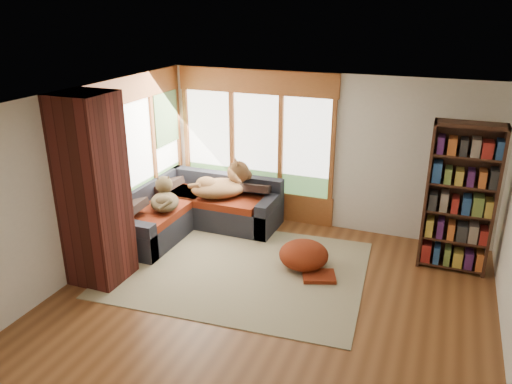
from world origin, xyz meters
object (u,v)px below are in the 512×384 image
Objects in this scene: sectional_sofa at (199,209)px; area_rug at (239,268)px; brick_chimney at (93,191)px; dog_tan at (223,182)px; bookshelf at (460,199)px; pouf at (304,254)px; dog_brindle at (164,196)px.

sectional_sofa is 1.71m from area_rug.
brick_chimney reaches higher than dog_tan.
bookshelf is 2.31m from pouf.
brick_chimney reaches higher than bookshelf.
brick_chimney is 2.31m from area_rug.
area_rug is (1.24, -1.15, -0.30)m from sectional_sofa.
brick_chimney is at bearing 141.66° from dog_brindle.
sectional_sofa is 3.05× the size of pouf.
sectional_sofa is 0.81m from dog_brindle.
dog_tan reaches higher than area_rug.
sectional_sofa is at bearing 77.71° from brick_chimney.
dog_brindle is at bearing 82.52° from brick_chimney.
sectional_sofa is 4.17m from bookshelf.
pouf is at bearing -159.28° from bookshelf.
pouf is (2.10, -0.74, -0.10)m from sectional_sofa.
bookshelf reaches higher than dog_tan.
area_rug is 0.97m from pouf.
brick_chimney is 0.73× the size of area_rug.
dog_brindle is (-1.50, 0.51, 0.73)m from area_rug.
bookshelf reaches higher than pouf.
dog_tan is at bearing 122.71° from area_rug.
sectional_sofa is at bearing -53.14° from dog_brindle.
bookshelf is 3.68m from dog_tan.
brick_chimney reaches higher than area_rug.
brick_chimney is at bearing -145.09° from dog_tan.
brick_chimney reaches higher than pouf.
sectional_sofa is at bearing 160.49° from pouf.
dog_tan is 1.03m from dog_brindle.
brick_chimney is at bearing -103.34° from sectional_sofa.
pouf is (-2.00, -0.75, -0.87)m from bookshelf.
area_rug is 1.66× the size of bookshelf.
dog_brindle is (-4.35, -0.65, -0.34)m from bookshelf.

